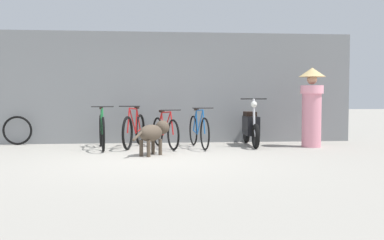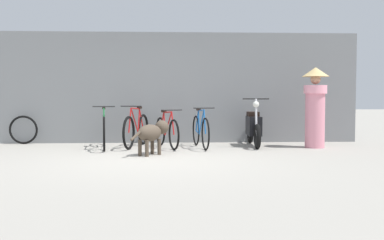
% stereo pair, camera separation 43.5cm
% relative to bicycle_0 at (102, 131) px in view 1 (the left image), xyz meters
% --- Properties ---
extents(ground_plane, '(60.00, 60.00, 0.00)m').
position_rel_bicycle_0_xyz_m(ground_plane, '(1.08, -1.80, -0.38)').
color(ground_plane, '#9E998E').
extents(shop_wall_back, '(9.89, 0.20, 2.67)m').
position_rel_bicycle_0_xyz_m(shop_wall_back, '(1.08, 1.21, 0.96)').
color(shop_wall_back, slate).
rests_on(shop_wall_back, ground).
extents(bicycle_0, '(0.46, 1.80, 0.93)m').
position_rel_bicycle_0_xyz_m(bicycle_0, '(0.00, 0.00, 0.00)').
color(bicycle_0, black).
rests_on(bicycle_0, ground).
extents(bicycle_1, '(0.55, 1.72, 0.93)m').
position_rel_bicycle_0_xyz_m(bicycle_1, '(0.68, 0.23, -0.00)').
color(bicycle_1, black).
rests_on(bicycle_1, ground).
extents(bicycle_2, '(0.60, 1.57, 0.85)m').
position_rel_bicycle_0_xyz_m(bicycle_2, '(1.36, 0.05, -0.03)').
color(bicycle_2, black).
rests_on(bicycle_2, ground).
extents(bicycle_3, '(0.46, 1.68, 0.89)m').
position_rel_bicycle_0_xyz_m(bicycle_3, '(2.10, 0.03, -0.01)').
color(bicycle_3, black).
rests_on(bicycle_3, ground).
extents(motorcycle, '(0.58, 1.78, 1.09)m').
position_rel_bicycle_0_xyz_m(motorcycle, '(3.33, 0.30, 0.05)').
color(motorcycle, black).
rests_on(motorcycle, ground).
extents(stray_dog, '(0.77, 0.88, 0.66)m').
position_rel_bicycle_0_xyz_m(stray_dog, '(1.10, -1.15, 0.05)').
color(stray_dog, '#4C3F33').
rests_on(stray_dog, ground).
extents(person_in_robes, '(0.82, 0.82, 1.76)m').
position_rel_bicycle_0_xyz_m(person_in_robes, '(4.62, -0.09, 0.58)').
color(person_in_robes, pink).
rests_on(person_in_robes, ground).
extents(spare_tire_left, '(0.68, 0.06, 0.68)m').
position_rel_bicycle_0_xyz_m(spare_tire_left, '(-2.03, 0.96, -0.04)').
color(spare_tire_left, black).
rests_on(spare_tire_left, ground).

